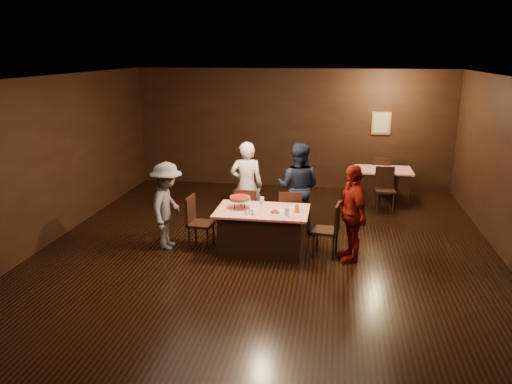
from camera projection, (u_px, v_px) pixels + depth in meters
room at (264, 136)px, 7.75m from camera, size 10.00×10.04×3.02m
main_table at (262, 231)px, 8.72m from camera, size 1.60×1.00×0.77m
back_table at (382, 185)px, 11.66m from camera, size 1.30×0.90×0.77m
chair_far_left at (247, 212)px, 9.47m from camera, size 0.43×0.43×0.95m
chair_far_right at (289, 214)px, 9.35m from camera, size 0.48×0.48×0.95m
chair_end_left at (201, 223)px, 8.87m from camera, size 0.45×0.45×0.95m
chair_end_right at (326, 229)px, 8.53m from camera, size 0.48×0.48×0.95m
chair_back_near at (385, 189)px, 10.97m from camera, size 0.44×0.44×0.95m
chair_back_far at (380, 175)px, 12.21m from camera, size 0.45×0.45×0.95m
diner_white_jacket at (246, 186)px, 9.75m from camera, size 0.69×0.50×1.75m
diner_navy_hoodie at (298, 187)px, 9.62m from camera, size 0.97×0.82×1.75m
diner_grey_knit at (167, 206)px, 8.79m from camera, size 0.60×1.02×1.57m
diner_red_shirt at (352, 213)px, 8.28m from camera, size 0.71×1.04×1.65m
pizza_stand at (240, 198)px, 8.68m from camera, size 0.38×0.38×0.22m
plate_with_slice at (275, 212)px, 8.40m from camera, size 0.25×0.25×0.06m
plate_empty at (295, 208)px, 8.67m from camera, size 0.25×0.25×0.01m
glass_front_right at (287, 212)px, 8.29m from camera, size 0.08×0.08×0.14m
glass_amber at (297, 209)px, 8.46m from camera, size 0.08×0.08×0.14m
glass_back at (262, 201)px, 8.89m from camera, size 0.08×0.08×0.14m
condiments at (249, 212)px, 8.36m from camera, size 0.17×0.10×0.09m
napkin_center at (279, 211)px, 8.57m from camera, size 0.19×0.19×0.01m
napkin_left at (253, 210)px, 8.59m from camera, size 0.21×0.21×0.01m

